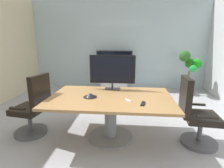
% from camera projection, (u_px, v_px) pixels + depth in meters
% --- Properties ---
extents(ground_plane, '(7.74, 7.74, 0.00)m').
position_uv_depth(ground_plane, '(107.00, 133.00, 3.19)').
color(ground_plane, '#99999E').
extents(wall_back_glass_partition, '(6.03, 0.10, 2.98)m').
position_uv_depth(wall_back_glass_partition, '(119.00, 45.00, 6.09)').
color(wall_back_glass_partition, '#9EB2B7').
rests_on(wall_back_glass_partition, ground).
extents(conference_table, '(1.99, 1.27, 0.74)m').
position_uv_depth(conference_table, '(111.00, 106.00, 2.91)').
color(conference_table, olive).
rests_on(conference_table, ground).
extents(office_chair_left, '(0.63, 0.61, 1.09)m').
position_uv_depth(office_chair_left, '(33.00, 110.00, 3.04)').
color(office_chair_left, '#4C4C51').
rests_on(office_chair_left, ground).
extents(office_chair_right, '(0.61, 0.59, 1.09)m').
position_uv_depth(office_chair_right, '(195.00, 117.00, 2.76)').
color(office_chair_right, '#4C4C51').
rests_on(office_chair_right, ground).
extents(tv_monitor, '(0.84, 0.18, 0.64)m').
position_uv_depth(tv_monitor, '(112.00, 70.00, 3.23)').
color(tv_monitor, '#333338').
rests_on(tv_monitor, conference_table).
extents(wall_display_unit, '(1.20, 0.36, 1.31)m').
position_uv_depth(wall_display_unit, '(114.00, 76.00, 6.01)').
color(wall_display_unit, '#B7BABC').
rests_on(wall_display_unit, ground).
extents(potted_plant, '(0.70, 0.63, 1.34)m').
position_uv_depth(potted_plant, '(189.00, 69.00, 5.31)').
color(potted_plant, brown).
rests_on(potted_plant, ground).
extents(conference_phone, '(0.22, 0.22, 0.07)m').
position_uv_depth(conference_phone, '(90.00, 95.00, 2.83)').
color(conference_phone, black).
rests_on(conference_phone, conference_table).
extents(remote_control, '(0.08, 0.18, 0.02)m').
position_uv_depth(remote_control, '(143.00, 104.00, 2.52)').
color(remote_control, black).
rests_on(remote_control, conference_table).
extents(whiteboard_marker, '(0.10, 0.11, 0.02)m').
position_uv_depth(whiteboard_marker, '(128.00, 100.00, 2.66)').
color(whiteboard_marker, silver).
rests_on(whiteboard_marker, conference_table).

